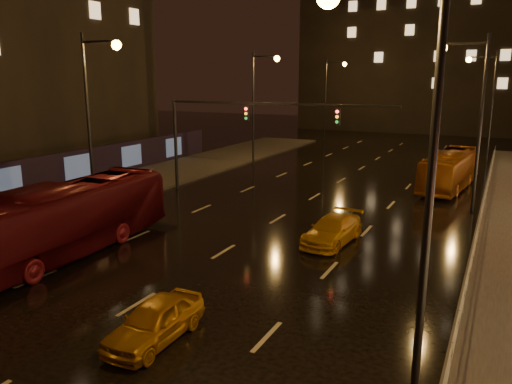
% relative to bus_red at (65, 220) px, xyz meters
% --- Properties ---
extents(ground, '(140.00, 140.00, 0.00)m').
position_rel_bus_red_xyz_m(ground, '(6.04, 13.38, -1.60)').
color(ground, black).
rests_on(ground, ground).
extents(sidewalk_left, '(7.00, 70.00, 0.15)m').
position_rel_bus_red_xyz_m(sidewalk_left, '(-7.46, 8.38, -1.53)').
color(sidewalk_left, '#38332D').
rests_on(sidewalk_left, ground).
extents(building_distant, '(44.00, 16.00, 36.00)m').
position_rel_bus_red_xyz_m(building_distant, '(10.04, 65.38, 16.40)').
color(building_distant, black).
rests_on(building_distant, ground).
extents(hoarding_left, '(0.30, 46.00, 2.50)m').
position_rel_bus_red_xyz_m(hoarding_left, '(-11.16, 5.38, -0.35)').
color(hoarding_left, black).
rests_on(hoarding_left, ground).
extents(traffic_signal, '(15.31, 0.32, 6.20)m').
position_rel_bus_red_xyz_m(traffic_signal, '(0.98, 13.37, 3.13)').
color(traffic_signal, black).
rests_on(traffic_signal, ground).
extents(streetlight_right, '(2.64, 0.50, 10.00)m').
position_rel_bus_red_xyz_m(streetlight_right, '(14.96, -4.62, 4.83)').
color(streetlight_right, black).
rests_on(streetlight_right, ground).
extents(railing_right, '(0.05, 56.00, 1.00)m').
position_rel_bus_red_xyz_m(railing_right, '(16.24, 11.38, -0.71)').
color(railing_right, '#99999E').
rests_on(railing_right, sidewalk_right).
extents(bus_red, '(3.27, 11.63, 3.20)m').
position_rel_bus_red_xyz_m(bus_red, '(0.00, 0.00, 0.00)').
color(bus_red, '#550C14').
rests_on(bus_red, ground).
extents(bus_curb, '(3.27, 9.80, 2.68)m').
position_rel_bus_red_xyz_m(bus_curb, '(13.69, 22.02, -0.26)').
color(bus_curb, '#8D450E').
rests_on(bus_curb, ground).
extents(taxi_near, '(1.50, 3.70, 1.26)m').
position_rel_bus_red_xyz_m(taxi_near, '(8.15, -4.29, -0.97)').
color(taxi_near, '#B87411').
rests_on(taxi_near, ground).
extents(taxi_far, '(2.15, 4.49, 1.26)m').
position_rel_bus_red_xyz_m(taxi_far, '(10.04, 6.76, -0.97)').
color(taxi_far, orange).
rests_on(taxi_far, ground).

